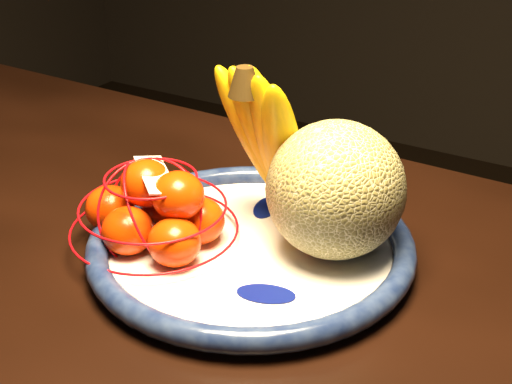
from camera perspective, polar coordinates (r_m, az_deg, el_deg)
The scene contains 5 objects.
fruit_bowl at distance 0.72m, azimuth -0.41°, elevation -4.33°, with size 0.33×0.33×0.03m.
cantaloupe at distance 0.68m, azimuth 6.38°, elevation 0.18°, with size 0.13×0.13×0.13m, color olive.
banana_bunch at distance 0.73m, azimuth 1.21°, elevation 4.46°, with size 0.12×0.12×0.19m.
mandarin_bag at distance 0.72m, azimuth -7.99°, elevation -1.59°, with size 0.22×0.22×0.11m.
price_tag at distance 0.70m, azimuth -8.07°, elevation 1.38°, with size 0.07×0.03×0.00m, color white.
Camera 1 is at (0.35, -0.28, 1.14)m, focal length 50.00 mm.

